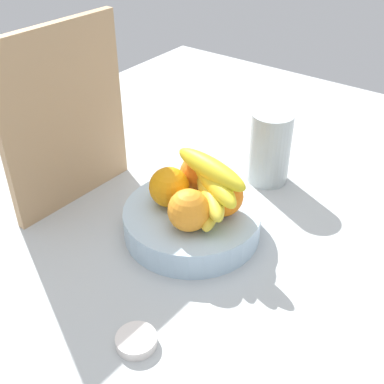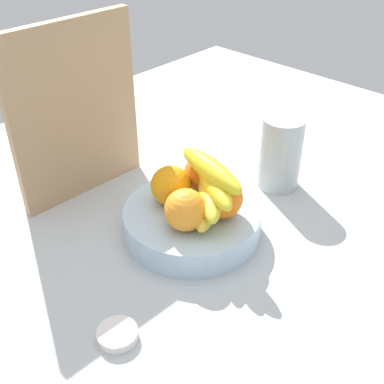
{
  "view_description": "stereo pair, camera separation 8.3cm",
  "coord_description": "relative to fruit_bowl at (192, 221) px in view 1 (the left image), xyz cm",
  "views": [
    {
      "loc": [
        -55.18,
        -41.87,
        59.77
      ],
      "look_at": [
        3.12,
        1.3,
        9.37
      ],
      "focal_mm": 45.7,
      "sensor_mm": 36.0,
      "label": 1
    },
    {
      "loc": [
        -49.86,
        -48.24,
        59.77
      ],
      "look_at": [
        3.12,
        1.3,
        9.37
      ],
      "focal_mm": 45.7,
      "sensor_mm": 36.0,
      "label": 2
    }
  ],
  "objects": [
    {
      "name": "ground_plane",
      "position": [
        -3.12,
        -1.3,
        -4.18
      ],
      "size": [
        180.0,
        140.0,
        3.0
      ],
      "primitive_type": "cube",
      "color": "#B1B7B8"
    },
    {
      "name": "fruit_bowl",
      "position": [
        0.0,
        0.0,
        0.0
      ],
      "size": [
        25.77,
        25.77,
        5.37
      ],
      "primitive_type": "cylinder",
      "color": "silver",
      "rests_on": "ground_plane"
    },
    {
      "name": "banana_bunch",
      "position": [
        2.05,
        -2.76,
        7.98
      ],
      "size": [
        16.74,
        17.78,
        10.6
      ],
      "color": "yellow",
      "rests_on": "fruit_bowl"
    },
    {
      "name": "orange_front_left",
      "position": [
        -0.95,
        4.54,
        6.45
      ],
      "size": [
        7.53,
        7.53,
        7.53
      ],
      "primitive_type": "sphere",
      "color": "orange",
      "rests_on": "fruit_bowl"
    },
    {
      "name": "jar_lid",
      "position": [
        -25.82,
        -8.9,
        -1.9
      ],
      "size": [
        6.16,
        6.16,
        1.57
      ],
      "primitive_type": "cylinder",
      "color": "silver",
      "rests_on": "ground_plane"
    },
    {
      "name": "orange_center",
      "position": [
        2.56,
        -4.97,
        6.45
      ],
      "size": [
        7.53,
        7.53,
        7.53
      ],
      "primitive_type": "sphere",
      "color": "orange",
      "rests_on": "fruit_bowl"
    },
    {
      "name": "orange_back_left",
      "position": [
        6.24,
        2.91,
        6.45
      ],
      "size": [
        7.53,
        7.53,
        7.53
      ],
      "primitive_type": "sphere",
      "color": "orange",
      "rests_on": "fruit_bowl"
    },
    {
      "name": "thermos_tumbler",
      "position": [
        24.79,
        -2.38,
        5.29
      ],
      "size": [
        8.8,
        8.8,
        15.95
      ],
      "primitive_type": "cylinder",
      "color": "#B1BBB9",
      "rests_on": "ground_plane"
    },
    {
      "name": "orange_front_right",
      "position": [
        -4.47,
        -2.65,
        6.45
      ],
      "size": [
        7.53,
        7.53,
        7.53
      ],
      "primitive_type": "sphere",
      "color": "orange",
      "rests_on": "fruit_bowl"
    },
    {
      "name": "cutting_board",
      "position": [
        -4.73,
        26.79,
        15.32
      ],
      "size": [
        28.05,
        3.0,
        36.0
      ],
      "primitive_type": "cube",
      "rotation": [
        0.0,
        0.0,
        -0.04
      ],
      "color": "tan",
      "rests_on": "ground_plane"
    }
  ]
}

